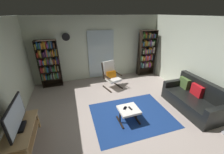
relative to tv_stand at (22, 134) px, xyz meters
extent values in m
plane|color=#AE9F96|center=(2.34, 0.17, -0.34)|extent=(7.02, 7.02, 0.00)
cube|color=silver|center=(2.34, 3.07, 0.96)|extent=(5.60, 0.06, 2.60)
cube|color=silver|center=(5.04, 0.17, 0.96)|extent=(0.06, 6.00, 2.60)
cube|color=silver|center=(2.46, 3.01, 0.71)|extent=(1.10, 0.01, 2.00)
cube|color=navy|center=(2.66, 0.20, -0.34)|extent=(2.21, 1.71, 0.01)
cube|color=tan|center=(0.00, -0.02, 0.17)|extent=(0.51, 1.15, 0.02)
cube|color=tan|center=(0.00, -0.02, -0.11)|extent=(0.47, 1.09, 0.02)
cylinder|color=tan|center=(0.21, 0.50, -0.09)|extent=(0.05, 0.05, 0.50)
cylinder|color=tan|center=(-0.21, 0.50, -0.09)|extent=(0.05, 0.05, 0.50)
cube|color=black|center=(0.00, 0.11, -0.06)|extent=(0.31, 0.28, 0.07)
cube|color=black|center=(0.00, -0.02, 0.20)|extent=(0.20, 0.32, 0.05)
cube|color=black|center=(0.00, -0.02, 0.51)|extent=(0.04, 0.96, 0.56)
cube|color=silver|center=(0.02, -0.02, 0.51)|extent=(0.01, 0.91, 0.50)
cube|color=black|center=(0.03, 2.80, 0.56)|extent=(0.02, 0.30, 1.81)
cube|color=black|center=(0.76, 2.80, 0.56)|extent=(0.02, 0.30, 1.81)
cube|color=black|center=(0.39, 2.95, 0.56)|extent=(0.75, 0.02, 1.81)
cube|color=black|center=(0.39, 2.80, -0.33)|extent=(0.72, 0.28, 0.02)
cube|color=black|center=(0.39, 2.80, -0.04)|extent=(0.72, 0.28, 0.02)
cube|color=black|center=(0.39, 2.80, 0.26)|extent=(0.72, 0.28, 0.02)
cube|color=black|center=(0.39, 2.80, 0.56)|extent=(0.72, 0.28, 0.02)
cube|color=black|center=(0.39, 2.80, 0.86)|extent=(0.72, 0.28, 0.02)
cube|color=black|center=(0.39, 2.80, 1.16)|extent=(0.72, 0.28, 0.02)
cube|color=black|center=(0.39, 2.80, 1.45)|extent=(0.72, 0.28, 0.02)
cube|color=#38784F|center=(0.07, 2.79, 0.09)|extent=(0.04, 0.18, 0.25)
cube|color=brown|center=(0.10, 2.79, 0.09)|extent=(0.03, 0.21, 0.26)
cube|color=orange|center=(0.15, 2.80, 0.06)|extent=(0.04, 0.16, 0.18)
cube|color=#2D67AB|center=(0.19, 2.79, 0.06)|extent=(0.04, 0.14, 0.18)
cube|color=black|center=(0.24, 2.81, 0.05)|extent=(0.03, 0.14, 0.16)
cube|color=#2F8D51|center=(0.28, 2.79, 0.05)|extent=(0.03, 0.20, 0.16)
cube|color=#1D2F2D|center=(0.32, 2.81, 0.06)|extent=(0.03, 0.21, 0.19)
cube|color=#579094|center=(0.35, 2.80, 0.05)|extent=(0.03, 0.17, 0.17)
cube|color=beige|center=(0.39, 2.79, 0.07)|extent=(0.03, 0.14, 0.21)
cube|color=black|center=(0.43, 2.80, 0.05)|extent=(0.03, 0.19, 0.17)
cube|color=beige|center=(0.47, 2.81, 0.08)|extent=(0.04, 0.18, 0.23)
cube|color=#40814E|center=(0.51, 2.79, 0.08)|extent=(0.03, 0.21, 0.22)
cube|color=gold|center=(0.55, 2.81, 0.06)|extent=(0.03, 0.11, 0.18)
cube|color=#3C8844|center=(0.58, 2.82, 0.07)|extent=(0.03, 0.20, 0.20)
cube|color=teal|center=(0.62, 2.80, 0.08)|extent=(0.03, 0.19, 0.24)
cube|color=brown|center=(0.66, 2.79, 0.09)|extent=(0.03, 0.17, 0.24)
cube|color=brown|center=(0.69, 2.82, 0.08)|extent=(0.04, 0.13, 0.23)
cube|color=#CF353A|center=(0.07, 2.79, 0.37)|extent=(0.04, 0.14, 0.20)
cube|color=#C73A39|center=(0.12, 2.80, 0.36)|extent=(0.04, 0.18, 0.19)
cube|color=gold|center=(0.16, 2.79, 0.36)|extent=(0.03, 0.11, 0.19)
cube|color=brown|center=(0.21, 2.81, 0.38)|extent=(0.04, 0.15, 0.23)
cube|color=#34853B|center=(0.25, 2.79, 0.38)|extent=(0.03, 0.14, 0.23)
cube|color=#2D66B2|center=(0.30, 2.79, 0.37)|extent=(0.04, 0.21, 0.21)
cube|color=#23262E|center=(0.34, 2.81, 0.37)|extent=(0.03, 0.19, 0.20)
cube|color=#262B25|center=(0.38, 2.82, 0.40)|extent=(0.04, 0.14, 0.26)
cube|color=#9B3F91|center=(0.42, 2.81, 0.37)|extent=(0.02, 0.11, 0.20)
cube|color=#358852|center=(0.46, 2.79, 0.35)|extent=(0.03, 0.10, 0.16)
cube|color=#358A3B|center=(0.50, 2.80, 0.36)|extent=(0.03, 0.15, 0.19)
cube|color=#437C52|center=(0.53, 2.81, 0.34)|extent=(0.02, 0.20, 0.15)
cube|color=#5B8C95|center=(0.56, 2.81, 0.40)|extent=(0.02, 0.13, 0.26)
cube|color=orange|center=(0.60, 2.79, 0.38)|extent=(0.03, 0.16, 0.23)
cube|color=black|center=(0.62, 2.81, 0.35)|extent=(0.02, 0.13, 0.17)
cube|color=beige|center=(0.67, 2.80, 0.36)|extent=(0.04, 0.12, 0.19)
cube|color=#407C4E|center=(0.06, 2.80, 0.68)|extent=(0.03, 0.19, 0.23)
cube|color=#8B428A|center=(0.10, 2.79, 0.68)|extent=(0.04, 0.20, 0.22)
cube|color=red|center=(0.15, 2.82, 0.67)|extent=(0.04, 0.15, 0.19)
cube|color=#3867A7|center=(0.20, 2.79, 0.65)|extent=(0.03, 0.17, 0.17)
cube|color=gold|center=(0.25, 2.80, 0.65)|extent=(0.04, 0.17, 0.16)
cube|color=gold|center=(0.29, 2.81, 0.68)|extent=(0.03, 0.20, 0.23)
cube|color=#3A783F|center=(0.32, 2.80, 0.70)|extent=(0.03, 0.13, 0.27)
cube|color=#9C3998|center=(0.35, 2.82, 0.67)|extent=(0.02, 0.18, 0.19)
cube|color=brown|center=(0.39, 2.79, 0.69)|extent=(0.02, 0.12, 0.24)
cube|color=#326BB1|center=(0.42, 2.79, 0.65)|extent=(0.03, 0.17, 0.15)
cube|color=beige|center=(0.46, 2.82, 0.69)|extent=(0.03, 0.18, 0.25)
cube|color=beige|center=(0.50, 2.80, 0.66)|extent=(0.02, 0.23, 0.19)
cube|color=orange|center=(0.53, 2.79, 0.65)|extent=(0.02, 0.13, 0.15)
cube|color=#994784|center=(0.58, 2.82, 0.65)|extent=(0.04, 0.12, 0.16)
cube|color=orange|center=(0.63, 2.80, 0.65)|extent=(0.04, 0.24, 0.15)
cube|color=#3B60B0|center=(0.67, 2.81, 0.68)|extent=(0.04, 0.11, 0.23)
cube|color=purple|center=(0.72, 2.79, 0.66)|extent=(0.02, 0.23, 0.17)
cube|color=red|center=(0.07, 2.82, 0.95)|extent=(0.04, 0.24, 0.17)
cube|color=orange|center=(0.12, 2.79, 1.00)|extent=(0.04, 0.11, 0.25)
cube|color=#A39438|center=(0.18, 2.79, 1.00)|extent=(0.04, 0.22, 0.25)
cube|color=black|center=(0.21, 2.82, 0.96)|extent=(0.03, 0.23, 0.18)
cube|color=#2F1B32|center=(0.25, 2.79, 0.96)|extent=(0.03, 0.20, 0.18)
cube|color=#9F3B8C|center=(0.28, 2.81, 0.95)|extent=(0.02, 0.15, 0.16)
cube|color=#262133|center=(0.32, 2.81, 0.97)|extent=(0.03, 0.15, 0.20)
cube|color=#8F338D|center=(0.36, 2.80, 1.00)|extent=(0.03, 0.19, 0.27)
cube|color=orange|center=(0.39, 2.81, 0.99)|extent=(0.03, 0.20, 0.24)
cube|color=teal|center=(0.43, 2.79, 0.98)|extent=(0.03, 0.16, 0.22)
cube|color=#C2B2A7|center=(0.47, 2.79, 0.95)|extent=(0.04, 0.11, 0.15)
cube|color=gold|center=(0.52, 2.81, 0.97)|extent=(0.03, 0.17, 0.20)
cube|color=#8F3385|center=(0.56, 2.81, 0.96)|extent=(0.03, 0.18, 0.17)
cube|color=orange|center=(0.60, 2.79, 0.99)|extent=(0.04, 0.22, 0.24)
cube|color=gold|center=(0.64, 2.82, 0.95)|extent=(0.03, 0.16, 0.15)
cube|color=teal|center=(0.68, 2.81, 1.00)|extent=(0.03, 0.16, 0.27)
cube|color=gold|center=(0.71, 2.79, 0.99)|extent=(0.03, 0.11, 0.23)
cube|color=#9D9A3E|center=(0.07, 2.79, 1.26)|extent=(0.04, 0.23, 0.17)
cube|color=#2A63B2|center=(0.12, 2.80, 1.30)|extent=(0.04, 0.13, 0.26)
cube|color=#30864F|center=(0.17, 2.81, 1.26)|extent=(0.04, 0.17, 0.18)
cube|color=#3558A3|center=(0.21, 2.79, 1.28)|extent=(0.03, 0.21, 0.22)
cube|color=orange|center=(0.26, 2.81, 1.27)|extent=(0.04, 0.21, 0.19)
cube|color=orange|center=(0.32, 2.81, 1.30)|extent=(0.04, 0.18, 0.26)
cube|color=gold|center=(0.37, 2.79, 1.29)|extent=(0.03, 0.23, 0.23)
cube|color=red|center=(0.41, 2.82, 1.30)|extent=(0.04, 0.19, 0.25)
cube|color=#90468B|center=(0.45, 2.79, 1.26)|extent=(0.03, 0.22, 0.18)
cube|color=#3756B3|center=(0.49, 2.80, 1.28)|extent=(0.02, 0.17, 0.21)
cube|color=#3F803B|center=(0.52, 2.81, 1.29)|extent=(0.02, 0.18, 0.25)
cube|color=beige|center=(0.56, 2.80, 1.29)|extent=(0.03, 0.10, 0.24)
cube|color=#3566B3|center=(0.59, 2.80, 1.30)|extent=(0.03, 0.21, 0.25)
cube|color=#2D202F|center=(0.63, 2.82, 1.27)|extent=(0.03, 0.11, 0.20)
cube|color=brown|center=(0.67, 2.80, 1.26)|extent=(0.04, 0.23, 0.17)
cube|color=black|center=(4.14, 2.76, 0.66)|extent=(0.02, 0.30, 2.01)
cube|color=black|center=(4.87, 2.76, 0.66)|extent=(0.02, 0.30, 2.01)
cube|color=black|center=(4.51, 2.90, 0.66)|extent=(0.75, 0.02, 2.01)
cube|color=black|center=(4.51, 2.76, -0.33)|extent=(0.71, 0.28, 0.02)
cube|color=black|center=(4.51, 2.76, -0.01)|extent=(0.71, 0.28, 0.02)
cube|color=black|center=(4.51, 2.76, 0.33)|extent=(0.71, 0.28, 0.02)
cube|color=black|center=(4.51, 2.76, 0.66)|extent=(0.71, 0.28, 0.02)
cube|color=black|center=(4.51, 2.76, 1.00)|extent=(0.71, 0.28, 0.02)
cube|color=black|center=(4.51, 2.76, 1.33)|extent=(0.71, 0.28, 0.02)
cube|color=black|center=(4.51, 2.76, 1.65)|extent=(0.71, 0.28, 0.02)
cube|color=#338251|center=(4.19, 2.77, 0.13)|extent=(0.04, 0.15, 0.26)
cube|color=#261834|center=(4.23, 2.75, 0.12)|extent=(0.04, 0.13, 0.25)
cube|color=#5C988D|center=(4.28, 2.78, 0.13)|extent=(0.04, 0.11, 0.26)
cube|color=teal|center=(4.32, 2.75, 0.10)|extent=(0.03, 0.21, 0.21)
cube|color=beige|center=(4.36, 2.76, 0.12)|extent=(0.03, 0.18, 0.23)
cube|color=#202934|center=(4.40, 2.75, 0.10)|extent=(0.04, 0.21, 0.19)
cube|color=#8B3088|center=(4.45, 2.75, 0.13)|extent=(0.03, 0.11, 0.27)
cube|color=beige|center=(4.48, 2.75, 0.10)|extent=(0.02, 0.24, 0.19)
cube|color=#3A864A|center=(4.52, 2.77, 0.08)|extent=(0.03, 0.10, 0.17)
cube|color=beige|center=(4.56, 2.74, 0.10)|extent=(0.04, 0.14, 0.21)
cube|color=#A99036|center=(4.61, 2.76, 0.13)|extent=(0.04, 0.12, 0.26)
cube|color=#C33E28|center=(4.64, 2.78, 0.08)|extent=(0.02, 0.21, 0.17)
cube|color=#8B3182|center=(4.67, 2.77, 0.13)|extent=(0.03, 0.24, 0.26)
cube|color=#953192|center=(4.71, 2.75, 0.10)|extent=(0.03, 0.23, 0.20)
cube|color=#A7992C|center=(4.75, 2.76, 0.13)|extent=(0.04, 0.11, 0.26)
cube|color=#989B2A|center=(4.79, 2.76, 0.10)|extent=(0.03, 0.11, 0.19)
cube|color=brown|center=(4.82, 2.75, 0.10)|extent=(0.02, 0.11, 0.20)
cube|color=brown|center=(4.18, 2.74, 0.46)|extent=(0.02, 0.13, 0.24)
cube|color=#3C7B3B|center=(4.21, 2.76, 0.46)|extent=(0.02, 0.15, 0.24)
cube|color=#2E8549|center=(4.25, 2.78, 0.46)|extent=(0.03, 0.13, 0.24)
cube|color=beige|center=(4.29, 2.75, 0.44)|extent=(0.04, 0.11, 0.20)
cube|color=gold|center=(4.33, 2.78, 0.44)|extent=(0.03, 0.13, 0.21)
cube|color=orange|center=(4.38, 2.75, 0.42)|extent=(0.04, 0.15, 0.17)
cube|color=brown|center=(4.43, 2.76, 0.44)|extent=(0.04, 0.15, 0.20)
cube|color=#8D4095|center=(4.48, 2.74, 0.47)|extent=(0.04, 0.13, 0.27)
cube|color=#C53C2A|center=(4.53, 2.78, 0.44)|extent=(0.04, 0.21, 0.22)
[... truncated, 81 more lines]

